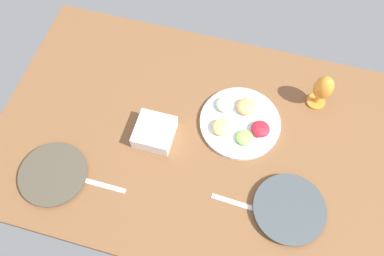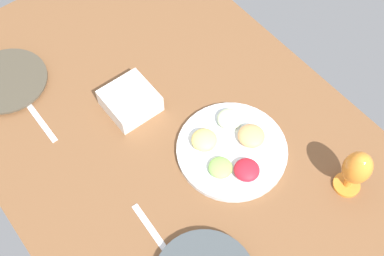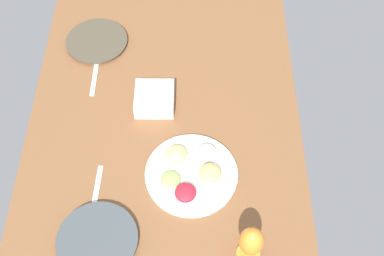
% 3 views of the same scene
% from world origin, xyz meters
% --- Properties ---
extents(ground_plane, '(1.60, 1.04, 0.04)m').
position_xyz_m(ground_plane, '(0.00, 0.00, -0.02)').
color(ground_plane, brown).
extents(dinner_plate_left, '(0.26, 0.26, 0.02)m').
position_xyz_m(dinner_plate_left, '(-0.47, -0.30, 0.01)').
color(dinner_plate_left, beige).
rests_on(dinner_plate_left, ground_plane).
extents(fruit_platter, '(0.33, 0.33, 0.06)m').
position_xyz_m(fruit_platter, '(0.17, 0.10, 0.02)').
color(fruit_platter, silver).
rests_on(fruit_platter, ground_plane).
extents(hurricane_glass_orange, '(0.08, 0.08, 0.17)m').
position_xyz_m(hurricane_glass_orange, '(0.46, 0.29, 0.10)').
color(hurricane_glass_orange, orange).
rests_on(hurricane_glass_orange, ground_plane).
extents(square_bowl_white, '(0.15, 0.15, 0.06)m').
position_xyz_m(square_bowl_white, '(-0.15, -0.04, 0.04)').
color(square_bowl_white, white).
rests_on(square_bowl_white, ground_plane).
extents(fork_by_left_plate, '(0.18, 0.02, 0.01)m').
position_xyz_m(fork_by_left_plate, '(-0.27, -0.29, 0.00)').
color(fork_by_left_plate, silver).
rests_on(fork_by_left_plate, ground_plane).
extents(fork_by_right_plate, '(0.18, 0.03, 0.01)m').
position_xyz_m(fork_by_right_plate, '(0.22, -0.23, 0.00)').
color(fork_by_right_plate, silver).
rests_on(fork_by_right_plate, ground_plane).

